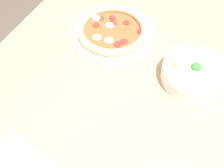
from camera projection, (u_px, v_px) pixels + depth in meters
The scene contains 5 objects.
ground_plane at pixel (123, 143), 1.46m from camera, with size 8.00×8.00×0.00m, color #4C4238.
dining_table at pixel (130, 77), 0.93m from camera, with size 1.33×0.92×0.75m.
pizza at pixel (112, 31), 0.91m from camera, with size 0.31×0.31×0.04m.
bowl at pixel (193, 73), 0.78m from camera, with size 0.20×0.20×0.07m.
fork at pixel (15, 167), 0.64m from camera, with size 0.03×0.19×0.00m.
Camera 1 is at (0.54, 0.18, 1.40)m, focal length 40.00 mm.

